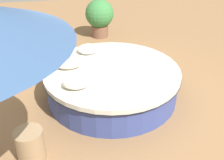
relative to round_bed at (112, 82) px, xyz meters
The scene contains 8 objects.
ground_plane 0.32m from the round_bed, ahead, with size 16.00×16.00×0.00m, color olive.
round_bed is the anchor object (origin of this frame).
throw_pillow_0 0.99m from the round_bed, 65.91° to the right, with size 0.45×0.38×0.19m, color white.
throw_pillow_1 0.93m from the round_bed, 14.95° to the right, with size 0.49×0.33×0.17m, color beige.
throw_pillow_2 0.98m from the round_bed, 36.00° to the left, with size 0.48×0.37×0.20m, color silver.
patio_chair 2.33m from the round_bed, 35.75° to the right, with size 0.72×0.72×0.98m.
planter 3.32m from the round_bed, 94.49° to the right, with size 0.85×0.85×1.14m.
side_table 2.08m from the round_bed, 43.47° to the left, with size 0.42×0.42×0.52m, color #997A56.
Camera 1 is at (0.88, 4.54, 3.13)m, focal length 43.26 mm.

